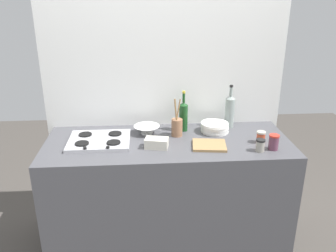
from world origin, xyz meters
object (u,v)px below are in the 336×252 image
object	(u,v)px
utensil_crock	(177,127)
butter_dish	(157,143)
wine_bottle_leftmost	(230,111)
stovetop_hob	(99,140)
condiment_jar_front	(260,145)
plate_stack	(215,127)
wine_bottle_mid_left	(183,116)
condiment_jar_rear	(274,142)
cutting_board	(209,145)
condiment_jar_spare	(261,137)
mixing_bowl	(147,129)

from	to	relation	value
utensil_crock	butter_dish	bearing A→B (deg)	-128.45
wine_bottle_leftmost	butter_dish	xyz separation A→B (m)	(-0.60, -0.35, -0.10)
stovetop_hob	wine_bottle_leftmost	distance (m)	1.04
wine_bottle_leftmost	condiment_jar_front	xyz separation A→B (m)	(0.11, -0.46, -0.09)
utensil_crock	condiment_jar_front	world-z (taller)	utensil_crock
plate_stack	wine_bottle_mid_left	distance (m)	0.26
plate_stack	utensil_crock	distance (m)	0.31
wine_bottle_leftmost	wine_bottle_mid_left	distance (m)	0.38
plate_stack	butter_dish	xyz separation A→B (m)	(-0.46, -0.26, -0.00)
plate_stack	condiment_jar_rear	size ratio (longest dim) A/B	2.03
wine_bottle_mid_left	utensil_crock	world-z (taller)	wine_bottle_mid_left
stovetop_hob	utensil_crock	distance (m)	0.58
wine_bottle_mid_left	plate_stack	bearing A→B (deg)	-12.36
condiment_jar_rear	cutting_board	xyz separation A→B (m)	(-0.43, 0.08, -0.05)
utensil_crock	condiment_jar_spare	world-z (taller)	utensil_crock
wine_bottle_mid_left	mixing_bowl	xyz separation A→B (m)	(-0.29, -0.05, -0.09)
mixing_bowl	butter_dish	distance (m)	0.27
butter_dish	wine_bottle_mid_left	bearing A→B (deg)	54.20
plate_stack	butter_dish	size ratio (longest dim) A/B	1.39
plate_stack	cutting_board	xyz separation A→B (m)	(-0.09, -0.27, -0.03)
condiment_jar_rear	stovetop_hob	bearing A→B (deg)	170.00
wine_bottle_mid_left	condiment_jar_rear	bearing A→B (deg)	-34.32
utensil_crock	condiment_jar_rear	distance (m)	0.71
wine_bottle_mid_left	utensil_crock	distance (m)	0.13
wine_bottle_leftmost	mixing_bowl	world-z (taller)	wine_bottle_leftmost
wine_bottle_mid_left	condiment_jar_spare	distance (m)	0.61
wine_bottle_mid_left	condiment_jar_rear	xyz separation A→B (m)	(0.58, -0.40, -0.07)
butter_dish	cutting_board	distance (m)	0.37
utensil_crock	cutting_board	world-z (taller)	utensil_crock
mixing_bowl	condiment_jar_spare	bearing A→B (deg)	-15.89
condiment_jar_spare	plate_stack	bearing A→B (deg)	142.30
butter_dish	cutting_board	bearing A→B (deg)	-1.07
wine_bottle_leftmost	cutting_board	bearing A→B (deg)	-122.12
stovetop_hob	plate_stack	distance (m)	0.89
wine_bottle_leftmost	stovetop_hob	bearing A→B (deg)	-167.46
plate_stack	condiment_jar_spare	world-z (taller)	condiment_jar_spare
wine_bottle_mid_left	condiment_jar_spare	xyz separation A→B (m)	(0.53, -0.28, -0.08)
plate_stack	condiment_jar_spare	distance (m)	0.37
cutting_board	wine_bottle_mid_left	bearing A→B (deg)	115.18
plate_stack	utensil_crock	xyz separation A→B (m)	(-0.30, -0.05, 0.03)
butter_dish	utensil_crock	bearing A→B (deg)	51.55
wine_bottle_mid_left	condiment_jar_front	distance (m)	0.65
wine_bottle_leftmost	butter_dish	bearing A→B (deg)	-149.51
stovetop_hob	condiment_jar_front	distance (m)	1.15
condiment_jar_rear	wine_bottle_leftmost	bearing A→B (deg)	115.34
stovetop_hob	mixing_bowl	distance (m)	0.38
wine_bottle_mid_left	butter_dish	xyz separation A→B (m)	(-0.22, -0.31, -0.09)
butter_dish	stovetop_hob	bearing A→B (deg)	162.85
wine_bottle_mid_left	condiment_jar_front	size ratio (longest dim) A/B	3.65
condiment_jar_front	condiment_jar_spare	bearing A→B (deg)	70.51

